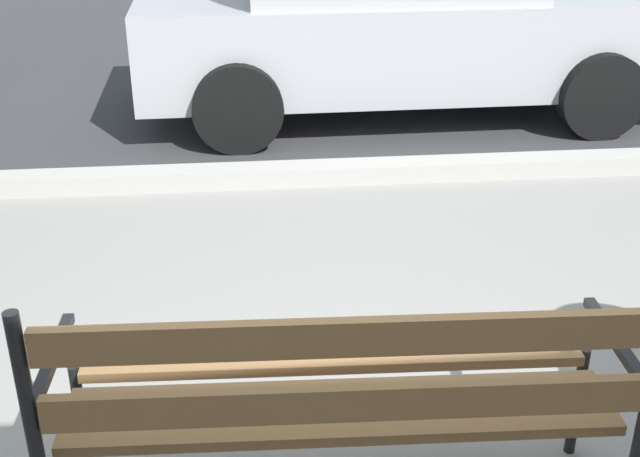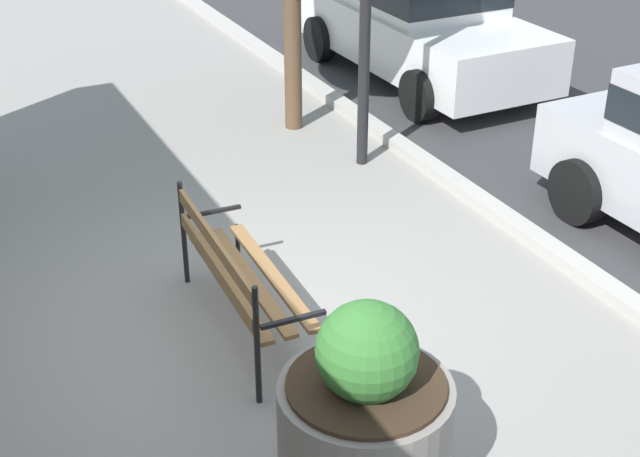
{
  "view_description": "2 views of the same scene",
  "coord_description": "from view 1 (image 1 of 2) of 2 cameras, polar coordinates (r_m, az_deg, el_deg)",
  "views": [
    {
      "loc": [
        -0.21,
        -2.1,
        2.08
      ],
      "look_at": [
        0.06,
        0.64,
        0.75
      ],
      "focal_mm": 46.42,
      "sensor_mm": 36.0,
      "label": 1
    },
    {
      "loc": [
        5.63,
        -2.1,
        4.1
      ],
      "look_at": [
        0.06,
        0.64,
        0.75
      ],
      "focal_mm": 50.77,
      "sensor_mm": 36.0,
      "label": 2
    }
  ],
  "objects": [
    {
      "name": "park_bench",
      "position": [
        2.56,
        1.48,
        -11.1
      ],
      "size": [
        1.82,
        0.6,
        0.95
      ],
      "color": "olive",
      "rests_on": "ground"
    },
    {
      "name": "parked_car_silver",
      "position": [
        6.74,
        5.23,
        15.05
      ],
      "size": [
        4.13,
        1.97,
        1.56
      ],
      "color": "#B7B7BC",
      "rests_on": "ground"
    },
    {
      "name": "curb_stone",
      "position": [
        5.4,
        -2.97,
        3.74
      ],
      "size": [
        60.0,
        0.2,
        0.12
      ],
      "primitive_type": "cube",
      "color": "#B2AFA8",
      "rests_on": "ground"
    },
    {
      "name": "street_surface",
      "position": [
        9.82,
        -4.37,
        13.47
      ],
      "size": [
        60.0,
        9.0,
        0.01
      ],
      "primitive_type": "cube",
      "color": "#38383A",
      "rests_on": "ground"
    }
  ]
}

